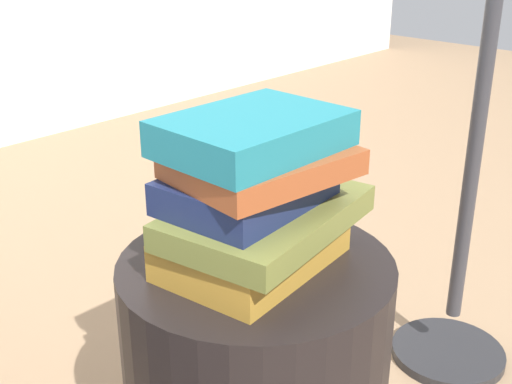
{
  "coord_description": "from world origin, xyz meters",
  "views": [
    {
      "loc": [
        -0.63,
        -0.58,
        0.9
      ],
      "look_at": [
        0.0,
        0.0,
        0.54
      ],
      "focal_mm": 47.22,
      "sensor_mm": 36.0,
      "label": 1
    }
  ],
  "objects_px": {
    "book_rust": "(261,164)",
    "book_teal": "(254,133)",
    "book_ochre": "(252,247)",
    "book_olive": "(267,217)",
    "side_table": "(256,383)",
    "book_navy": "(247,188)"
  },
  "relations": [
    {
      "from": "side_table",
      "to": "book_olive",
      "type": "height_order",
      "value": "book_olive"
    },
    {
      "from": "book_rust",
      "to": "book_teal",
      "type": "bearing_deg",
      "value": 114.71
    },
    {
      "from": "book_ochre",
      "to": "book_teal",
      "type": "relative_size",
      "value": 1.04
    },
    {
      "from": "side_table",
      "to": "book_rust",
      "type": "relative_size",
      "value": 1.87
    },
    {
      "from": "side_table",
      "to": "book_rust",
      "type": "xyz_separation_m",
      "value": [
        -0.0,
        -0.01,
        0.37
      ]
    },
    {
      "from": "side_table",
      "to": "book_olive",
      "type": "distance_m",
      "value": 0.29
    },
    {
      "from": "book_teal",
      "to": "side_table",
      "type": "bearing_deg",
      "value": 14.55
    },
    {
      "from": "book_ochre",
      "to": "book_rust",
      "type": "height_order",
      "value": "book_rust"
    },
    {
      "from": "book_ochre",
      "to": "book_teal",
      "type": "height_order",
      "value": "book_teal"
    },
    {
      "from": "book_olive",
      "to": "book_rust",
      "type": "distance_m",
      "value": 0.08
    },
    {
      "from": "book_rust",
      "to": "book_ochre",
      "type": "bearing_deg",
      "value": 119.11
    },
    {
      "from": "book_navy",
      "to": "book_teal",
      "type": "height_order",
      "value": "book_teal"
    },
    {
      "from": "book_navy",
      "to": "book_olive",
      "type": "bearing_deg",
      "value": -58.93
    },
    {
      "from": "side_table",
      "to": "book_rust",
      "type": "distance_m",
      "value": 0.37
    },
    {
      "from": "book_rust",
      "to": "side_table",
      "type": "bearing_deg",
      "value": 86.36
    },
    {
      "from": "book_navy",
      "to": "book_ochre",
      "type": "bearing_deg",
      "value": -98.76
    },
    {
      "from": "book_navy",
      "to": "book_rust",
      "type": "relative_size",
      "value": 0.98
    },
    {
      "from": "book_olive",
      "to": "book_navy",
      "type": "xyz_separation_m",
      "value": [
        -0.02,
        0.02,
        0.04
      ]
    },
    {
      "from": "book_teal",
      "to": "book_ochre",
      "type": "bearing_deg",
      "value": 127.69
    },
    {
      "from": "book_olive",
      "to": "book_navy",
      "type": "distance_m",
      "value": 0.05
    },
    {
      "from": "book_olive",
      "to": "book_rust",
      "type": "bearing_deg",
      "value": 171.04
    },
    {
      "from": "book_olive",
      "to": "book_rust",
      "type": "height_order",
      "value": "book_rust"
    }
  ]
}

